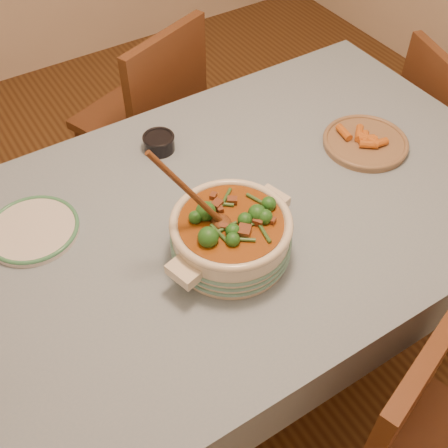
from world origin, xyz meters
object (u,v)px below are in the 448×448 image
(stew_casserole, at_px, (231,233))
(condiment_bowl, at_px, (159,142))
(dining_table, at_px, (245,223))
(chair_right, at_px, (441,132))
(fried_plate, at_px, (366,141))
(chair_far, at_px, (151,114))
(white_plate, at_px, (33,230))

(stew_casserole, height_order, condiment_bowl, stew_casserole)
(dining_table, relative_size, condiment_bowl, 16.64)
(condiment_bowl, bearing_deg, stew_casserole, -94.90)
(condiment_bowl, distance_m, chair_right, 1.22)
(fried_plate, bearing_deg, chair_far, 113.91)
(dining_table, height_order, fried_plate, fried_plate)
(dining_table, xyz_separation_m, chair_right, (1.06, 0.14, -0.19))
(white_plate, relative_size, chair_far, 0.34)
(stew_casserole, distance_m, chair_far, 1.05)
(chair_far, bearing_deg, stew_casserole, 55.51)
(stew_casserole, relative_size, fried_plate, 1.43)
(fried_plate, xyz_separation_m, chair_right, (0.60, 0.13, -0.30))
(dining_table, relative_size, white_plate, 5.51)
(fried_plate, height_order, chair_right, chair_right)
(white_plate, relative_size, fried_plate, 1.10)
(white_plate, relative_size, chair_right, 0.37)
(dining_table, height_order, stew_casserole, stew_casserole)
(fried_plate, bearing_deg, white_plate, 168.53)
(stew_casserole, bearing_deg, condiment_bowl, 85.10)
(stew_casserole, bearing_deg, chair_right, 12.78)
(fried_plate, bearing_deg, stew_casserole, -166.57)
(stew_casserole, distance_m, condiment_bowl, 0.48)
(white_plate, distance_m, fried_plate, 1.04)
(stew_casserole, bearing_deg, dining_table, 43.84)
(condiment_bowl, xyz_separation_m, chair_far, (0.19, 0.49, -0.27))
(white_plate, bearing_deg, fried_plate, -11.47)
(chair_right, bearing_deg, white_plate, 102.43)
(fried_plate, bearing_deg, condiment_bowl, 149.20)
(condiment_bowl, xyz_separation_m, chair_right, (1.16, -0.20, -0.31))
(fried_plate, relative_size, chair_far, 0.31)
(condiment_bowl, bearing_deg, chair_far, 68.31)
(condiment_bowl, height_order, chair_far, chair_far)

